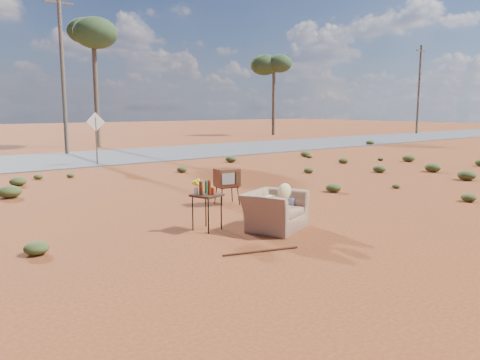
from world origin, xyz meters
TOP-DOWN VIEW (x-y plane):
  - ground at (0.00, 0.00)m, footprint 140.00×140.00m
  - highway at (0.00, 15.00)m, footprint 140.00×7.00m
  - armchair at (0.47, -0.22)m, footprint 1.48×1.28m
  - tv_unit at (1.07, 2.24)m, footprint 0.62×0.54m
  - side_table at (-0.72, 0.52)m, footprint 0.61×0.61m
  - rusty_bar at (-0.78, -1.24)m, footprint 1.29×0.44m
  - road_sign at (1.50, 12.00)m, footprint 0.78×0.06m
  - eucalyptus_center at (5.00, 21.00)m, footprint 3.20×3.20m
  - eucalyptus_right at (22.00, 24.00)m, footprint 3.20×3.20m
  - utility_pole_center at (2.00, 17.50)m, footprint 1.40×0.20m
  - utility_pole_east at (34.00, 17.50)m, footprint 1.40×0.20m
  - scrub_patch at (-0.82, 4.41)m, footprint 17.49×8.07m

SIDE VIEW (x-z plane):
  - ground at x=0.00m, z-range 0.00..0.00m
  - rusty_bar at x=-0.78m, z-range 0.00..0.04m
  - highway at x=0.00m, z-range 0.00..0.04m
  - scrub_patch at x=-0.82m, z-range -0.03..0.30m
  - armchair at x=0.47m, z-range -0.03..0.97m
  - tv_unit at x=1.07m, z-range 0.22..1.11m
  - side_table at x=-0.72m, z-range 0.24..1.24m
  - road_sign at x=1.50m, z-range 0.41..2.60m
  - utility_pole_center at x=2.00m, z-range 0.15..8.15m
  - utility_pole_east at x=34.00m, z-range 0.15..8.15m
  - eucalyptus_right at x=22.00m, z-range 2.39..9.49m
  - eucalyptus_center at x=5.00m, z-range 2.63..10.23m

